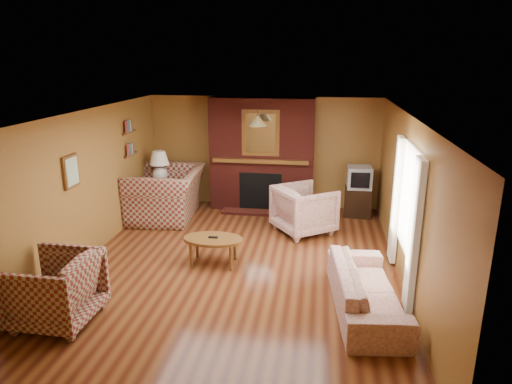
% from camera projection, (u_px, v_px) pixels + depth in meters
% --- Properties ---
extents(floor, '(6.50, 6.50, 0.00)m').
position_uv_depth(floor, '(237.00, 267.00, 7.24)').
color(floor, '#431C0E').
rests_on(floor, ground).
extents(ceiling, '(6.50, 6.50, 0.00)m').
position_uv_depth(ceiling, '(235.00, 115.00, 6.55)').
color(ceiling, white).
rests_on(ceiling, wall_back).
extents(wall_back, '(6.50, 0.00, 6.50)m').
position_uv_depth(wall_back, '(264.00, 152.00, 9.98)').
color(wall_back, olive).
rests_on(wall_back, floor).
extents(wall_front, '(6.50, 0.00, 6.50)m').
position_uv_depth(wall_front, '(165.00, 306.00, 3.81)').
color(wall_front, olive).
rests_on(wall_front, floor).
extents(wall_left, '(0.00, 6.50, 6.50)m').
position_uv_depth(wall_left, '(82.00, 188.00, 7.24)').
color(wall_left, olive).
rests_on(wall_left, floor).
extents(wall_right, '(0.00, 6.50, 6.50)m').
position_uv_depth(wall_right, '(407.00, 202.00, 6.55)').
color(wall_right, olive).
rests_on(wall_right, floor).
extents(fireplace, '(2.20, 0.82, 2.40)m').
position_uv_depth(fireplace, '(262.00, 155.00, 9.73)').
color(fireplace, '#511711').
rests_on(fireplace, floor).
extents(window_right, '(0.10, 1.85, 2.00)m').
position_uv_depth(window_right, '(406.00, 211.00, 6.39)').
color(window_right, beige).
rests_on(window_right, wall_right).
extents(bookshelf, '(0.09, 0.55, 0.71)m').
position_uv_depth(bookshelf, '(131.00, 139.00, 8.90)').
color(bookshelf, brown).
rests_on(bookshelf, wall_left).
extents(botanical_print, '(0.05, 0.40, 0.50)m').
position_uv_depth(botanical_print, '(71.00, 171.00, 6.85)').
color(botanical_print, brown).
rests_on(botanical_print, wall_left).
extents(pendant_light, '(0.36, 0.36, 0.48)m').
position_uv_depth(pendant_light, '(257.00, 121.00, 8.85)').
color(pendant_light, black).
rests_on(pendant_light, ceiling).
extents(plaid_loveseat, '(1.48, 1.66, 1.03)m').
position_uv_depth(plaid_loveseat, '(167.00, 194.00, 9.32)').
color(plaid_loveseat, maroon).
rests_on(plaid_loveseat, floor).
extents(plaid_armchair, '(0.99, 0.97, 0.89)m').
position_uv_depth(plaid_armchair, '(55.00, 289.00, 5.64)').
color(plaid_armchair, maroon).
rests_on(plaid_armchair, floor).
extents(floral_sofa, '(0.99, 2.09, 0.59)m').
position_uv_depth(floral_sofa, '(366.00, 289.00, 5.95)').
color(floral_sofa, beige).
rests_on(floral_sofa, floor).
extents(floral_armchair, '(1.36, 1.35, 0.90)m').
position_uv_depth(floral_armchair, '(304.00, 209.00, 8.57)').
color(floral_armchair, beige).
rests_on(floral_armchair, floor).
extents(coffee_table, '(0.95, 0.59, 0.47)m').
position_uv_depth(coffee_table, '(213.00, 241.00, 7.24)').
color(coffee_table, brown).
rests_on(coffee_table, floor).
extents(side_table, '(0.50, 0.50, 0.66)m').
position_uv_depth(side_table, '(161.00, 197.00, 9.75)').
color(side_table, brown).
rests_on(side_table, floor).
extents(table_lamp, '(0.40, 0.40, 0.66)m').
position_uv_depth(table_lamp, '(159.00, 165.00, 9.56)').
color(table_lamp, silver).
rests_on(table_lamp, side_table).
extents(tv_stand, '(0.58, 0.54, 0.60)m').
position_uv_depth(tv_stand, '(358.00, 202.00, 9.52)').
color(tv_stand, black).
rests_on(tv_stand, floor).
extents(crt_tv, '(0.49, 0.49, 0.45)m').
position_uv_depth(crt_tv, '(359.00, 177.00, 9.37)').
color(crt_tv, '#A0A2A8').
rests_on(crt_tv, tv_stand).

